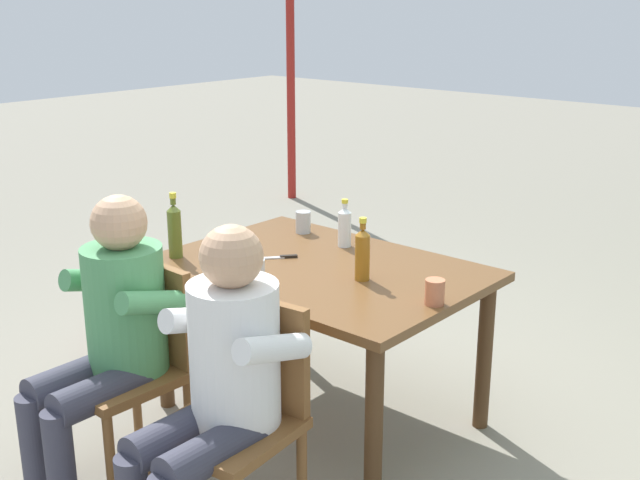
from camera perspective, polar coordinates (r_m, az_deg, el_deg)
ground_plane at (r=3.86m, az=-0.00°, el=-12.45°), size 24.00×24.00×0.00m
dining_table at (r=3.58m, az=-0.00°, el=-3.29°), size 1.41×0.99×0.75m
chair_near_left at (r=3.37m, az=-13.09°, el=-8.20°), size 0.45×0.45×0.87m
chair_near_right at (r=2.94m, az=-5.70°, el=-11.81°), size 0.49×0.49×0.87m
person_in_white_shirt at (r=3.25m, az=-14.86°, el=-6.10°), size 0.47×0.61×1.18m
person_in_plaid_shirt at (r=2.79m, az=-7.31°, el=-9.65°), size 0.47×0.61×1.18m
bottle_clear at (r=3.80m, az=1.78°, el=1.00°), size 0.06×0.06×0.23m
bottle_amber at (r=3.35m, az=3.07°, el=-0.96°), size 0.06×0.06×0.27m
bottle_olive at (r=3.69m, az=-10.41°, el=0.74°), size 0.06×0.06×0.31m
cup_glass at (r=3.31m, az=-4.59°, el=-2.35°), size 0.07×0.07×0.11m
cup_steel at (r=4.03m, az=-1.22°, el=1.30°), size 0.08×0.08×0.11m
cup_terracotta at (r=3.13m, az=8.25°, el=-3.72°), size 0.08×0.08×0.10m
table_knife at (r=3.65m, az=-3.21°, el=-1.26°), size 0.17×0.20×0.01m
backpack_by_near_side at (r=4.54m, az=-12.92°, el=-5.46°), size 0.34×0.23×0.41m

